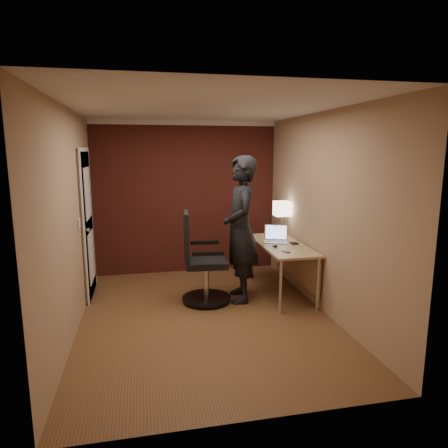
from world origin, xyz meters
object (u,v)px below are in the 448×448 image
Objects in this scene: mouse at (275,246)px; phone at (286,252)px; desk_lamp at (282,209)px; laptop at (276,237)px; desk at (286,252)px; office_chair at (200,264)px; person at (241,229)px; wallet at (294,243)px.

mouse is 0.31m from phone.
desk_lamp is 0.53m from laptop.
office_chair is (-1.24, -0.09, -0.07)m from desk.
desk_lamp is 1.07m from phone.
desk_lamp is at bearing 131.91° from person.
desk is 3.75× the size of laptop.
mouse is at bearing -116.63° from desk_lamp.
laptop is 3.48× the size of phone.
mouse is at bearing -147.23° from desk.
laptop is at bearing 12.70° from office_chair.
phone is 0.10× the size of office_chair.
office_chair is at bearing -177.90° from wallet.
wallet is at bearing -21.66° from desk.
office_chair is (-1.07, 0.36, -0.20)m from phone.
office_chair reaches higher than laptop.
wallet is (-0.01, -0.54, -0.41)m from desk_lamp.
laptop is 0.29m from wallet.
office_chair is (-1.34, -0.59, -0.61)m from desk_lamp.
phone is (-0.17, -0.44, 0.13)m from desk.
wallet is (0.32, 0.10, -0.01)m from mouse.
person is (-0.80, -0.60, -0.17)m from desk_lamp.
phone is (-0.07, -0.61, -0.06)m from laptop.
desk is at bearing 102.85° from person.
desk_lamp reaches higher than mouse.
person reaches higher than wallet.
phone is (0.05, -0.30, -0.01)m from mouse.
laptop is 0.33m from mouse.
desk_lamp is 5.35× the size of mouse.
desk is 13.64× the size of wallet.
desk is 0.79m from person.
office_chair is (-1.34, -0.05, -0.21)m from wallet.
laptop is at bearing 85.05° from mouse.
office_chair is 0.62× the size of person.
desk is 0.49m from phone.
person reaches higher than laptop.
person is at bearing -143.08° from desk_lamp.
desk_lamp is at bearing 78.83° from mouse.
person is (-0.69, -0.10, 0.38)m from desk.
laptop is at bearing 119.04° from person.
wallet is at bearing 99.02° from person.
laptop is at bearing 134.35° from wallet.
desk_lamp reaches higher than office_chair.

